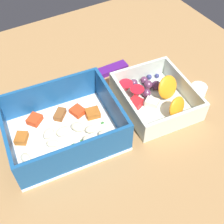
% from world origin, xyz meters
% --- Properties ---
extents(table_surface, '(0.80, 0.80, 0.02)m').
position_xyz_m(table_surface, '(0.00, 0.00, 0.01)').
color(table_surface, '#9E7547').
rests_on(table_surface, ground).
extents(pasta_container, '(0.21, 0.18, 0.07)m').
position_xyz_m(pasta_container, '(-0.11, 0.00, 0.04)').
color(pasta_container, white).
rests_on(pasta_container, table_surface).
extents(fruit_bowl, '(0.15, 0.17, 0.06)m').
position_xyz_m(fruit_bowl, '(0.08, -0.01, 0.04)').
color(fruit_bowl, silver).
rests_on(fruit_bowl, table_surface).
extents(candy_bar, '(0.07, 0.03, 0.01)m').
position_xyz_m(candy_bar, '(0.06, 0.11, 0.03)').
color(candy_bar, '#51197A').
rests_on(candy_bar, table_surface).
extents(paper_cup_liner, '(0.03, 0.03, 0.02)m').
position_xyz_m(paper_cup_liner, '(0.18, -0.04, 0.03)').
color(paper_cup_liner, white).
rests_on(paper_cup_liner, table_surface).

